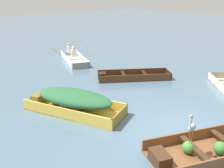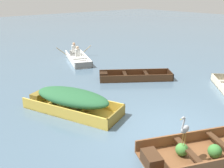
{
  "view_description": "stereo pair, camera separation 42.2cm",
  "coord_description": "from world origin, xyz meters",
  "px_view_note": "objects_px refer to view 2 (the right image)",
  "views": [
    {
      "loc": [
        -5.74,
        -3.42,
        3.91
      ],
      "look_at": [
        0.72,
        3.63,
        0.35
      ],
      "focal_mm": 40.0,
      "sensor_mm": 36.0,
      "label": 1
    },
    {
      "loc": [
        -5.42,
        -3.7,
        3.91
      ],
      "look_at": [
        0.72,
        3.63,
        0.35
      ],
      "focal_mm": 40.0,
      "sensor_mm": 36.0,
      "label": 2
    }
  ],
  "objects_px": {
    "skiff_dark_varnish_far_moored": "(133,77)",
    "heron_on_dinghy": "(185,129)",
    "skiff_yellow_near_moored": "(71,99)",
    "dinghy_wooden_brown_foreground": "(202,152)",
    "rowboat_white_with_crew": "(77,57)"
  },
  "relations": [
    {
      "from": "skiff_yellow_near_moored",
      "to": "skiff_dark_varnish_far_moored",
      "type": "relative_size",
      "value": 1.1
    },
    {
      "from": "heron_on_dinghy",
      "to": "skiff_yellow_near_moored",
      "type": "bearing_deg",
      "value": 100.0
    },
    {
      "from": "dinghy_wooden_brown_foreground",
      "to": "skiff_yellow_near_moored",
      "type": "height_order",
      "value": "skiff_yellow_near_moored"
    },
    {
      "from": "skiff_dark_varnish_far_moored",
      "to": "heron_on_dinghy",
      "type": "distance_m",
      "value": 6.11
    },
    {
      "from": "skiff_yellow_near_moored",
      "to": "skiff_dark_varnish_far_moored",
      "type": "distance_m",
      "value": 4.15
    },
    {
      "from": "skiff_yellow_near_moored",
      "to": "heron_on_dinghy",
      "type": "distance_m",
      "value": 4.11
    },
    {
      "from": "rowboat_white_with_crew",
      "to": "dinghy_wooden_brown_foreground",
      "type": "bearing_deg",
      "value": -105.02
    },
    {
      "from": "dinghy_wooden_brown_foreground",
      "to": "rowboat_white_with_crew",
      "type": "distance_m",
      "value": 10.34
    },
    {
      "from": "heron_on_dinghy",
      "to": "dinghy_wooden_brown_foreground",
      "type": "bearing_deg",
      "value": -31.33
    },
    {
      "from": "skiff_dark_varnish_far_moored",
      "to": "rowboat_white_with_crew",
      "type": "xyz_separation_m",
      "value": [
        -0.15,
        4.61,
        0.07
      ]
    },
    {
      "from": "rowboat_white_with_crew",
      "to": "skiff_dark_varnish_far_moored",
      "type": "bearing_deg",
      "value": -88.13
    },
    {
      "from": "skiff_yellow_near_moored",
      "to": "heron_on_dinghy",
      "type": "xyz_separation_m",
      "value": [
        0.71,
        -4.03,
        0.39
      ]
    },
    {
      "from": "skiff_yellow_near_moored",
      "to": "rowboat_white_with_crew",
      "type": "bearing_deg",
      "value": 55.91
    },
    {
      "from": "dinghy_wooden_brown_foreground",
      "to": "heron_on_dinghy",
      "type": "height_order",
      "value": "heron_on_dinghy"
    },
    {
      "from": "skiff_yellow_near_moored",
      "to": "dinghy_wooden_brown_foreground",
      "type": "bearing_deg",
      "value": -74.84
    }
  ]
}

